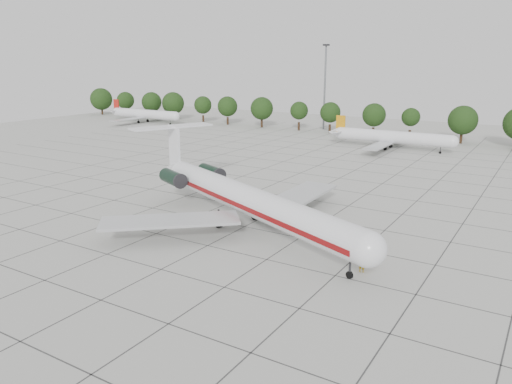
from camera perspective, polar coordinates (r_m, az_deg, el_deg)
ground at (r=64.98m, az=-1.31°, el=-3.98°), size 260.00×260.00×0.00m
apron_joints at (r=77.42m, az=4.72°, el=-0.90°), size 170.00×170.00×0.02m
main_airliner at (r=64.60m, az=-1.83°, el=-0.51°), size 44.70×33.54×10.96m
ground_crew at (r=52.43m, az=12.01°, el=-7.93°), size 0.73×0.49×1.98m
bg_airliner_a at (r=176.43m, az=-12.64°, el=8.68°), size 28.24×27.20×7.40m
bg_airliner_c at (r=124.86m, az=15.27°, el=6.05°), size 28.24×27.20×7.40m
tree_line at (r=144.64m, az=13.34°, el=8.56°), size 249.86×8.44×10.22m
floodlight_mast at (r=157.12m, az=7.89°, el=12.33°), size 1.60×1.60×25.45m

